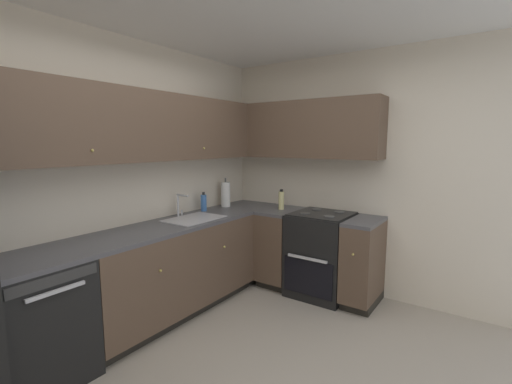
% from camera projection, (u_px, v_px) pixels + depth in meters
% --- Properties ---
extents(wall_back, '(4.00, 0.05, 2.61)m').
position_uv_depth(wall_back, '(108.00, 183.00, 3.14)').
color(wall_back, beige).
rests_on(wall_back, ground_plane).
extents(wall_right, '(0.05, 3.37, 2.61)m').
position_uv_depth(wall_right, '(365.00, 176.00, 3.80)').
color(wall_right, beige).
rests_on(wall_right, ground_plane).
extents(dishwasher, '(0.60, 0.63, 0.86)m').
position_uv_depth(dishwasher, '(37.00, 323.00, 2.42)').
color(dishwasher, black).
rests_on(dishwasher, ground_plane).
extents(lower_cabinets_back, '(1.85, 0.62, 0.86)m').
position_uv_depth(lower_cabinets_back, '(173.00, 270.00, 3.42)').
color(lower_cabinets_back, brown).
rests_on(lower_cabinets_back, ground_plane).
extents(countertop_back, '(3.05, 0.60, 0.03)m').
position_uv_depth(countertop_back, '(171.00, 225.00, 3.36)').
color(countertop_back, '#4C4C51').
rests_on(countertop_back, lower_cabinets_back).
extents(lower_cabinets_right, '(0.62, 1.31, 0.86)m').
position_uv_depth(lower_cabinets_right, '(314.00, 254.00, 3.89)').
color(lower_cabinets_right, brown).
rests_on(lower_cabinets_right, ground_plane).
extents(countertop_right, '(0.60, 1.31, 0.03)m').
position_uv_depth(countertop_right, '(315.00, 215.00, 3.83)').
color(countertop_right, '#4C4C51').
rests_on(countertop_right, lower_cabinets_right).
extents(oven_range, '(0.68, 0.62, 1.05)m').
position_uv_depth(oven_range, '(321.00, 253.00, 3.86)').
color(oven_range, black).
rests_on(oven_range, ground_plane).
extents(upper_cabinets_back, '(2.73, 0.34, 0.63)m').
position_uv_depth(upper_cabinets_back, '(144.00, 127.00, 3.18)').
color(upper_cabinets_back, brown).
extents(upper_cabinets_right, '(0.32, 1.86, 0.63)m').
position_uv_depth(upper_cabinets_right, '(299.00, 130.00, 3.98)').
color(upper_cabinets_right, brown).
extents(sink, '(0.57, 0.40, 0.10)m').
position_uv_depth(sink, '(194.00, 223.00, 3.56)').
color(sink, '#B7B7BC').
rests_on(sink, countertop_back).
extents(faucet, '(0.07, 0.16, 0.24)m').
position_uv_depth(faucet, '(180.00, 203.00, 3.66)').
color(faucet, silver).
rests_on(faucet, countertop_back).
extents(soap_bottle, '(0.07, 0.07, 0.22)m').
position_uv_depth(soap_bottle, '(204.00, 203.00, 3.96)').
color(soap_bottle, '#3F72BF').
rests_on(soap_bottle, countertop_back).
extents(paper_towel_roll, '(0.11, 0.11, 0.36)m').
position_uv_depth(paper_towel_roll, '(226.00, 194.00, 4.24)').
color(paper_towel_roll, white).
rests_on(paper_towel_roll, countertop_back).
extents(oil_bottle, '(0.07, 0.07, 0.23)m').
position_uv_depth(oil_bottle, '(281.00, 200.00, 4.06)').
color(oil_bottle, beige).
rests_on(oil_bottle, countertop_right).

